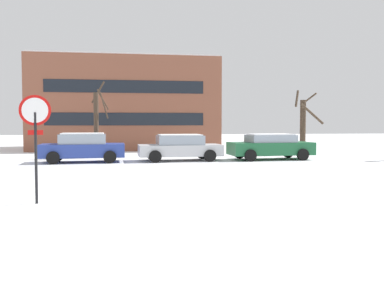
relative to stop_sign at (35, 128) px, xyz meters
name	(u,v)px	position (x,y,z in m)	size (l,w,h in m)	color
ground_plane	(82,189)	(0.84, 2.13, -1.90)	(120.00, 120.00, 0.00)	white
road_surface	(93,175)	(0.84, 5.68, -1.90)	(80.00, 9.08, 0.00)	silver
stop_sign	(35,128)	(0.00, 0.00, 0.00)	(0.75, 0.13, 2.71)	black
parked_car_blue	(83,147)	(-0.13, 10.95, -1.14)	(4.28, 2.12, 1.51)	#283D93
parked_car_silver	(180,147)	(4.93, 11.08, -1.18)	(4.49, 2.26, 1.42)	silver
parked_car_green	(270,146)	(9.98, 11.06, -1.16)	(4.66, 2.26, 1.43)	#1E6038
tree_far_mid	(97,122)	(0.37, 13.49, 0.15)	(1.04, 1.23, 4.47)	#423326
tree_far_left	(303,124)	(13.56, 14.82, 0.08)	(1.84, 2.02, 4.23)	#423326
building_far_left	(126,105)	(1.95, 22.98, 1.61)	(14.01, 8.33, 7.03)	brown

